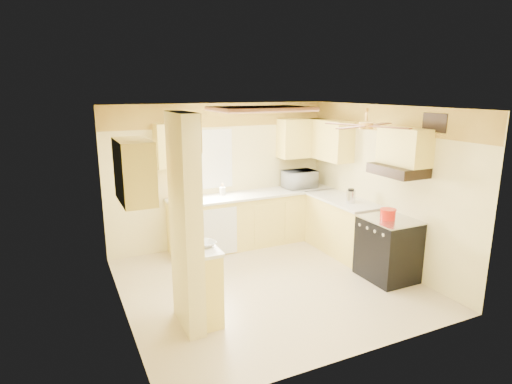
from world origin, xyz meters
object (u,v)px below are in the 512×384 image
bowl (206,244)px  kettle (351,196)px  stove (388,248)px  dutch_oven (388,214)px  microwave (300,179)px

bowl → kettle: size_ratio=0.95×
stove → dutch_oven: bearing=-179.9°
stove → bowl: bearing=179.4°
kettle → stove: bearing=-88.1°
microwave → bowl: bearing=39.3°
microwave → bowl: (-2.56, -2.14, -0.13)m
kettle → microwave: bearing=98.1°
stove → kettle: size_ratio=3.92×
microwave → dutch_oven: bearing=93.6°
stove → microwave: (-0.21, 2.17, 0.64)m
stove → kettle: kettle is taller
stove → dutch_oven: (-0.05, -0.00, 0.53)m
stove → bowl: bowl is taller
dutch_oven → bowl: bearing=179.4°
microwave → dutch_oven: microwave is taller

